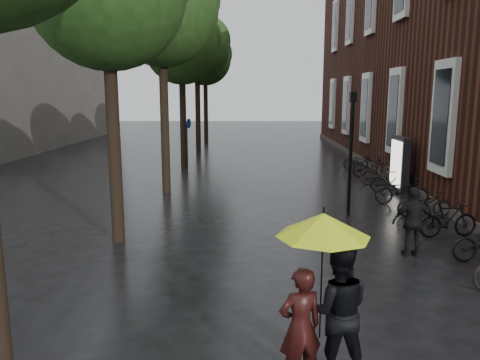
{
  "coord_description": "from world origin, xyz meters",
  "views": [
    {
      "loc": [
        -0.74,
        -4.53,
        3.75
      ],
      "look_at": [
        -0.97,
        7.07,
        1.6
      ],
      "focal_mm": 35.0,
      "sensor_mm": 36.0,
      "label": 1
    }
  ],
  "objects_px": {
    "person_burgundy": "(300,327)",
    "parked_bicycles": "(408,192)",
    "ad_lightbox": "(400,165)",
    "pedestrian_walking": "(413,222)",
    "person_black": "(337,310)",
    "lamp_post": "(351,142)"
  },
  "relations": [
    {
      "from": "person_black",
      "to": "pedestrian_walking",
      "type": "bearing_deg",
      "value": -114.95
    },
    {
      "from": "person_burgundy",
      "to": "parked_bicycles",
      "type": "height_order",
      "value": "person_burgundy"
    },
    {
      "from": "person_burgundy",
      "to": "lamp_post",
      "type": "height_order",
      "value": "lamp_post"
    },
    {
      "from": "person_black",
      "to": "lamp_post",
      "type": "distance_m",
      "value": 8.8
    },
    {
      "from": "parked_bicycles",
      "to": "person_black",
      "type": "bearing_deg",
      "value": -113.31
    },
    {
      "from": "person_burgundy",
      "to": "person_black",
      "type": "xyz_separation_m",
      "value": [
        0.52,
        0.26,
        0.12
      ]
    },
    {
      "from": "ad_lightbox",
      "to": "pedestrian_walking",
      "type": "bearing_deg",
      "value": -105.14
    },
    {
      "from": "ad_lightbox",
      "to": "lamp_post",
      "type": "xyz_separation_m",
      "value": [
        -2.65,
        -3.5,
        1.23
      ]
    },
    {
      "from": "person_black",
      "to": "ad_lightbox",
      "type": "xyz_separation_m",
      "value": [
        4.59,
        11.97,
        0.15
      ]
    },
    {
      "from": "person_burgundy",
      "to": "parked_bicycles",
      "type": "bearing_deg",
      "value": -133.78
    },
    {
      "from": "pedestrian_walking",
      "to": "person_black",
      "type": "bearing_deg",
      "value": 61.15
    },
    {
      "from": "person_black",
      "to": "parked_bicycles",
      "type": "xyz_separation_m",
      "value": [
        4.19,
        9.73,
        -0.45
      ]
    },
    {
      "from": "parked_bicycles",
      "to": "lamp_post",
      "type": "height_order",
      "value": "lamp_post"
    },
    {
      "from": "ad_lightbox",
      "to": "person_black",
      "type": "bearing_deg",
      "value": -111.04
    },
    {
      "from": "pedestrian_walking",
      "to": "parked_bicycles",
      "type": "distance_m",
      "value": 5.23
    },
    {
      "from": "person_black",
      "to": "pedestrian_walking",
      "type": "distance_m",
      "value": 5.43
    },
    {
      "from": "parked_bicycles",
      "to": "person_burgundy",
      "type": "bearing_deg",
      "value": -115.24
    },
    {
      "from": "parked_bicycles",
      "to": "lamp_post",
      "type": "distance_m",
      "value": 3.16
    },
    {
      "from": "person_black",
      "to": "parked_bicycles",
      "type": "bearing_deg",
      "value": -109.15
    },
    {
      "from": "pedestrian_walking",
      "to": "parked_bicycles",
      "type": "relative_size",
      "value": 0.11
    },
    {
      "from": "person_burgundy",
      "to": "parked_bicycles",
      "type": "distance_m",
      "value": 11.04
    },
    {
      "from": "person_black",
      "to": "parked_bicycles",
      "type": "height_order",
      "value": "person_black"
    }
  ]
}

